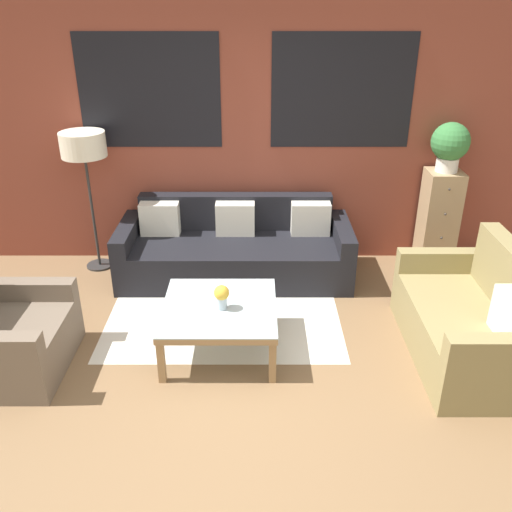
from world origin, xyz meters
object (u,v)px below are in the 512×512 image
(settee_vintage, at_px, (472,323))
(coffee_table, at_px, (220,312))
(couch_dark, at_px, (236,250))
(drawer_cabinet, at_px, (439,220))
(flower_vase, at_px, (222,296))
(potted_plant, at_px, (451,144))
(armchair_corner, at_px, (8,337))
(floor_lamp, at_px, (84,150))

(settee_vintage, xyz_separation_m, coffee_table, (-2.02, 0.08, 0.04))
(couch_dark, height_order, drawer_cabinet, drawer_cabinet)
(couch_dark, height_order, settee_vintage, settee_vintage)
(coffee_table, relative_size, flower_vase, 4.40)
(flower_vase, bearing_deg, potted_plant, 36.21)
(armchair_corner, height_order, potted_plant, potted_plant)
(settee_vintage, relative_size, potted_plant, 3.03)
(armchair_corner, xyz_separation_m, drawer_cabinet, (3.85, 1.80, 0.25))
(settee_vintage, distance_m, drawer_cabinet, 1.67)
(drawer_cabinet, bearing_deg, armchair_corner, -154.92)
(couch_dark, relative_size, coffee_table, 2.57)
(armchair_corner, distance_m, coffee_table, 1.65)
(settee_vintage, height_order, floor_lamp, floor_lamp)
(drawer_cabinet, relative_size, flower_vase, 5.08)
(couch_dark, xyz_separation_m, armchair_corner, (-1.71, -1.57, -0.00))
(settee_vintage, bearing_deg, armchair_corner, -177.54)
(couch_dark, distance_m, drawer_cabinet, 2.16)
(potted_plant, bearing_deg, drawer_cabinet, -90.00)
(floor_lamp, bearing_deg, drawer_cabinet, 0.61)
(flower_vase, bearing_deg, couch_dark, 87.70)
(couch_dark, bearing_deg, armchair_corner, -137.52)
(coffee_table, relative_size, floor_lamp, 0.62)
(armchair_corner, height_order, flower_vase, armchair_corner)
(coffee_table, bearing_deg, potted_plant, 35.17)
(drawer_cabinet, bearing_deg, potted_plant, 90.00)
(drawer_cabinet, bearing_deg, settee_vintage, -96.84)
(coffee_table, xyz_separation_m, floor_lamp, (-1.40, 1.52, 0.93))
(drawer_cabinet, xyz_separation_m, potted_plant, (-0.00, 0.00, 0.80))
(settee_vintage, bearing_deg, flower_vase, 178.82)
(armchair_corner, xyz_separation_m, flower_vase, (1.66, 0.20, 0.26))
(coffee_table, height_order, flower_vase, flower_vase)
(couch_dark, distance_m, potted_plant, 2.39)
(potted_plant, distance_m, flower_vase, 2.83)
(coffee_table, relative_size, potted_plant, 1.86)
(coffee_table, height_order, potted_plant, potted_plant)
(coffee_table, relative_size, drawer_cabinet, 0.87)
(flower_vase, bearing_deg, drawer_cabinet, 36.21)
(settee_vintage, distance_m, potted_plant, 1.94)
(settee_vintage, distance_m, flower_vase, 2.00)
(settee_vintage, relative_size, flower_vase, 7.19)
(potted_plant, bearing_deg, coffee_table, -144.83)
(armchair_corner, relative_size, potted_plant, 1.89)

